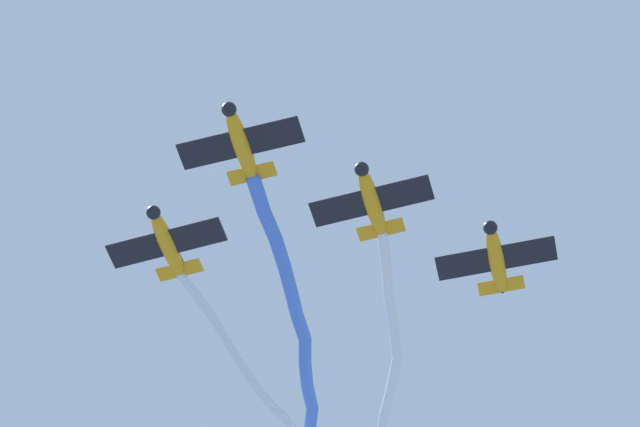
{
  "coord_description": "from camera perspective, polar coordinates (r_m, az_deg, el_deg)",
  "views": [
    {
      "loc": [
        -3.76,
        41.45,
        6.49
      ],
      "look_at": [
        -3.73,
        -5.58,
        77.91
      ],
      "focal_mm": 74.46,
      "sensor_mm": 36.0,
      "label": 1
    }
  ],
  "objects": [
    {
      "name": "smoke_trail_right_wing",
      "position": [
        95.72,
        -3.36,
        -6.38
      ],
      "size": [
        8.42,
        18.3,
        4.19
      ],
      "color": "white"
    },
    {
      "name": "airplane_left_wing",
      "position": [
        85.04,
        2.23,
        0.57
      ],
      "size": [
        8.1,
        6.19,
        2.0
      ],
      "rotation": [
        0.0,
        0.0,
        1.29
      ],
      "color": "orange"
    },
    {
      "name": "smoke_trail_left_wing",
      "position": [
        95.66,
        2.79,
        -6.89
      ],
      "size": [
        3.37,
        26.54,
        3.76
      ],
      "color": "white"
    },
    {
      "name": "smoke_trail_lead",
      "position": [
        93.83,
        -1.18,
        -4.4
      ],
      "size": [
        4.92,
        26.96,
        6.53
      ],
      "color": "#4C75DB"
    },
    {
      "name": "airplane_lead",
      "position": [
        82.88,
        -3.43,
        3.06
      ],
      "size": [
        8.1,
        6.18,
        2.0
      ],
      "rotation": [
        0.0,
        0.0,
        1.31
      ],
      "color": "orange"
    },
    {
      "name": "airplane_slot",
      "position": [
        87.9,
        7.57,
        -1.9
      ],
      "size": [
        8.11,
        6.16,
        2.0
      ],
      "rotation": [
        0.0,
        0.0,
        1.35
      ],
      "color": "orange"
    },
    {
      "name": "airplane_right_wing",
      "position": [
        87.74,
        -6.6,
        -1.24
      ],
      "size": [
        8.09,
        6.19,
        2.0
      ],
      "rotation": [
        0.0,
        0.0,
        1.28
      ],
      "color": "orange"
    }
  ]
}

